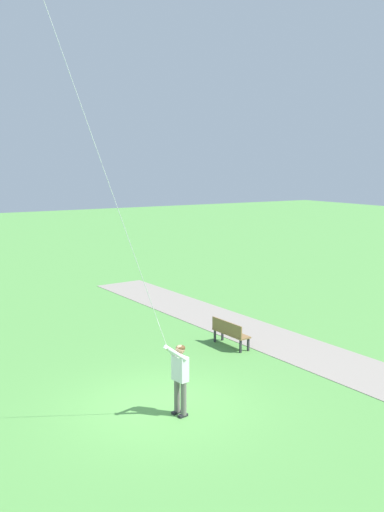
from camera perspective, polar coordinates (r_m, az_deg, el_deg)
The scene contains 3 objects.
ground_plane at distance 14.31m, azimuth -3.15°, elevation -15.03°, with size 120.00×120.00×0.00m, color #569947.
person_kite_flyer at distance 13.44m, azimuth -1.29°, elevation -11.84°, with size 0.62×0.52×1.83m.
park_bench_near_walkway at distance 18.45m, azimuth 3.84°, elevation -7.69°, with size 0.53×1.52×0.88m.
Camera 1 is at (6.12, 11.52, 5.88)m, focal length 39.27 mm.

